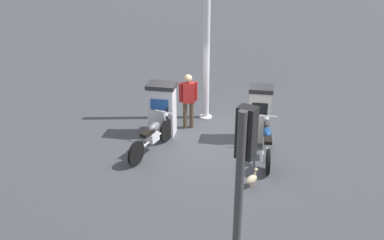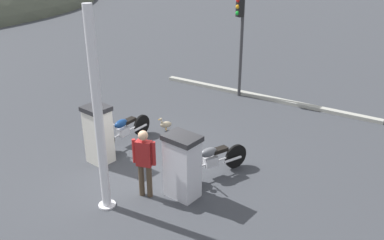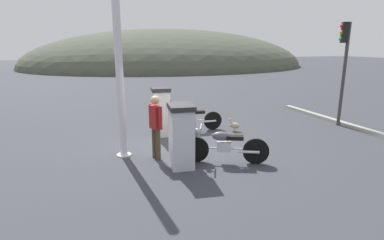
# 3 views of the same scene
# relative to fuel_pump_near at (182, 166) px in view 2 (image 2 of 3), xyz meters

# --- Properties ---
(ground_plane) EXTENTS (120.00, 120.00, 0.00)m
(ground_plane) POSITION_rel_fuel_pump_near_xyz_m (0.34, 1.41, -0.81)
(ground_plane) COLOR #383A3F
(fuel_pump_near) EXTENTS (0.68, 0.85, 1.59)m
(fuel_pump_near) POSITION_rel_fuel_pump_near_xyz_m (0.00, 0.00, 0.00)
(fuel_pump_near) COLOR silver
(fuel_pump_near) RESTS_ON ground
(fuel_pump_far) EXTENTS (0.68, 0.70, 1.63)m
(fuel_pump_far) POSITION_rel_fuel_pump_near_xyz_m (0.00, 2.82, 0.02)
(fuel_pump_far) COLOR silver
(fuel_pump_far) RESTS_ON ground
(motorcycle_near_pump) EXTENTS (2.08, 0.95, 0.97)m
(motorcycle_near_pump) POSITION_rel_fuel_pump_near_xyz_m (1.13, -0.07, -0.34)
(motorcycle_near_pump) COLOR black
(motorcycle_near_pump) RESTS_ON ground
(motorcycle_far_pump) EXTENTS (2.19, 0.56, 0.97)m
(motorcycle_far_pump) POSITION_rel_fuel_pump_near_xyz_m (1.10, 3.01, -0.34)
(motorcycle_far_pump) COLOR black
(motorcycle_far_pump) RESTS_ON ground
(attendant_person) EXTENTS (0.31, 0.57, 1.71)m
(attendant_person) POSITION_rel_fuel_pump_near_xyz_m (-0.52, 0.70, 0.18)
(attendant_person) COLOR #473828
(attendant_person) RESTS_ON ground
(wandering_duck) EXTENTS (0.41, 0.37, 0.45)m
(wandering_duck) POSITION_rel_fuel_pump_near_xyz_m (2.57, 2.62, -0.59)
(wandering_duck) COLOR tan
(wandering_duck) RESTS_ON ground
(roadside_traffic_light) EXTENTS (0.40, 0.30, 3.77)m
(roadside_traffic_light) POSITION_rel_fuel_pump_near_xyz_m (6.65, 2.34, 1.76)
(roadside_traffic_light) COLOR #38383A
(roadside_traffic_light) RESTS_ON ground
(canopy_support_pole) EXTENTS (0.40, 0.40, 4.54)m
(canopy_support_pole) POSITION_rel_fuel_pump_near_xyz_m (-1.36, 1.16, 1.39)
(canopy_support_pole) COLOR silver
(canopy_support_pole) RESTS_ON ground
(road_edge_kerb) EXTENTS (0.73, 8.66, 0.12)m
(road_edge_kerb) POSITION_rel_fuel_pump_near_xyz_m (6.97, 1.41, -0.75)
(road_edge_kerb) COLOR #9E9E93
(road_edge_kerb) RESTS_ON ground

